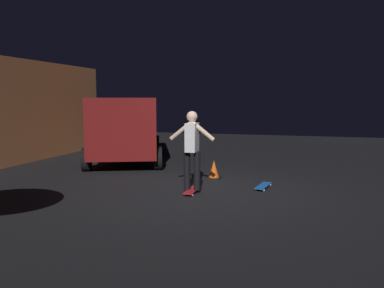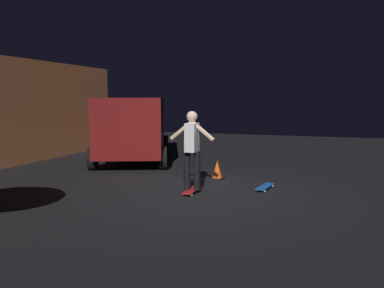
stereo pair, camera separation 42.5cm
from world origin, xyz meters
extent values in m
plane|color=black|center=(0.00, 0.00, 0.00)|extent=(28.00, 28.00, 0.00)
cube|color=maroon|center=(3.35, 3.54, 1.18)|extent=(4.98, 3.51, 1.70)
cube|color=black|center=(5.46, 4.41, 1.53)|extent=(0.72, 1.64, 0.64)
cylinder|color=black|center=(4.59, 5.12, 0.33)|extent=(0.69, 0.45, 0.66)
cylinder|color=black|center=(5.35, 3.29, 0.33)|extent=(0.69, 0.45, 0.66)
cylinder|color=black|center=(1.36, 3.79, 0.33)|extent=(0.69, 0.45, 0.66)
cylinder|color=black|center=(2.11, 1.95, 0.33)|extent=(0.69, 0.45, 0.66)
cube|color=#AD1E23|center=(-0.26, 0.25, 0.06)|extent=(0.78, 0.22, 0.02)
sphere|color=silver|center=(0.03, 0.34, 0.03)|extent=(0.05, 0.05, 0.05)
sphere|color=silver|center=(0.04, 0.17, 0.03)|extent=(0.05, 0.05, 0.05)
sphere|color=silver|center=(-0.57, 0.33, 0.03)|extent=(0.05, 0.05, 0.05)
sphere|color=silver|center=(-0.56, 0.16, 0.03)|extent=(0.05, 0.05, 0.05)
cube|color=#1959B2|center=(0.60, -1.17, 0.06)|extent=(0.80, 0.32, 0.02)
sphere|color=silver|center=(0.91, -1.13, 0.03)|extent=(0.05, 0.05, 0.05)
sphere|color=silver|center=(0.88, -1.30, 0.03)|extent=(0.05, 0.05, 0.05)
sphere|color=silver|center=(0.31, -1.04, 0.03)|extent=(0.05, 0.05, 0.05)
sphere|color=silver|center=(0.29, -1.21, 0.03)|extent=(0.05, 0.05, 0.05)
cylinder|color=black|center=(-0.27, 0.36, 0.48)|extent=(0.14, 0.14, 0.82)
cylinder|color=black|center=(-0.26, 0.14, 0.48)|extent=(0.14, 0.14, 0.82)
cube|color=white|center=(-0.26, 0.25, 1.19)|extent=(0.39, 0.23, 0.60)
sphere|color=beige|center=(-0.26, 0.25, 1.62)|extent=(0.23, 0.23, 0.23)
cylinder|color=beige|center=(-0.27, 0.47, 1.34)|extent=(0.10, 0.54, 0.46)
cylinder|color=beige|center=(-0.26, 0.03, 1.34)|extent=(0.10, 0.54, 0.46)
cube|color=black|center=(1.36, 0.15, 0.01)|extent=(0.34, 0.34, 0.03)
cone|color=#EA5914|center=(1.36, 0.15, 0.23)|extent=(0.28, 0.28, 0.46)
camera|label=1|loc=(-8.05, -2.03, 1.98)|focal=36.30mm
camera|label=2|loc=(-7.91, -2.44, 1.98)|focal=36.30mm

